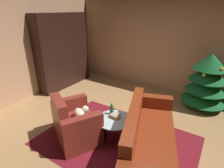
# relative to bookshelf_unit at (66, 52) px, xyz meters

# --- Properties ---
(ground_plane) EXTENTS (6.95, 6.95, 0.00)m
(ground_plane) POSITION_rel_bookshelf_unit_xyz_m (2.66, -1.34, -1.06)
(ground_plane) COLOR #AD7F4E
(wall_back) EXTENTS (5.91, 0.06, 2.60)m
(wall_back) POSITION_rel_bookshelf_unit_xyz_m (2.66, 1.33, 0.24)
(wall_back) COLOR tan
(wall_back) RESTS_ON ground
(wall_left) EXTENTS (0.06, 5.39, 2.60)m
(wall_left) POSITION_rel_bookshelf_unit_xyz_m (-0.26, -1.34, 0.24)
(wall_left) COLOR tan
(wall_left) RESTS_ON ground
(area_rug) EXTENTS (2.76, 1.97, 0.01)m
(area_rug) POSITION_rel_bookshelf_unit_xyz_m (2.76, -1.53, -1.05)
(area_rug) COLOR maroon
(area_rug) RESTS_ON ground
(bookshelf_unit) EXTENTS (0.38, 1.81, 2.18)m
(bookshelf_unit) POSITION_rel_bookshelf_unit_xyz_m (0.00, 0.00, 0.00)
(bookshelf_unit) COLOR black
(bookshelf_unit) RESTS_ON ground
(armchair_red) EXTENTS (1.13, 1.04, 0.90)m
(armchair_red) POSITION_rel_bookshelf_unit_xyz_m (2.06, -1.88, -0.74)
(armchair_red) COLOR maroon
(armchair_red) RESTS_ON ground
(couch_red) EXTENTS (1.37, 2.18, 0.85)m
(couch_red) POSITION_rel_bookshelf_unit_xyz_m (3.35, -1.54, -0.76)
(couch_red) COLOR maroon
(couch_red) RESTS_ON ground
(coffee_table) EXTENTS (0.65, 0.65, 0.43)m
(coffee_table) POSITION_rel_bookshelf_unit_xyz_m (2.67, -1.49, -0.67)
(coffee_table) COLOR black
(coffee_table) RESTS_ON ground
(book_stack_on_table) EXTENTS (0.22, 0.18, 0.07)m
(book_stack_on_table) POSITION_rel_bookshelf_unit_xyz_m (2.65, -1.43, -0.59)
(book_stack_on_table) COLOR red
(book_stack_on_table) RESTS_ON coffee_table
(bottle_on_table) EXTENTS (0.07, 0.07, 0.23)m
(bottle_on_table) POSITION_rel_bookshelf_unit_xyz_m (2.54, -1.37, -0.54)
(bottle_on_table) COLOR #1B5A2D
(bottle_on_table) RESTS_ON coffee_table
(decorated_tree) EXTENTS (1.05, 1.05, 1.35)m
(decorated_tree) POSITION_rel_bookshelf_unit_xyz_m (3.89, 0.74, -0.38)
(decorated_tree) COLOR brown
(decorated_tree) RESTS_ON ground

